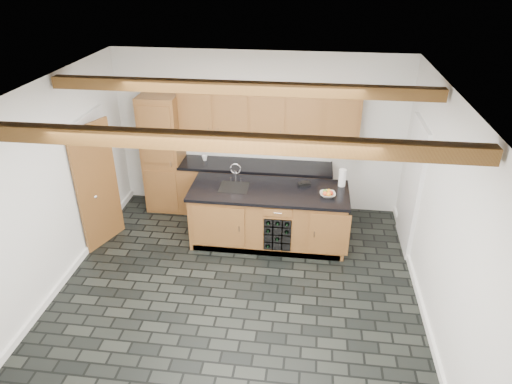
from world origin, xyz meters
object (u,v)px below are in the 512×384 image
paper_towel (342,178)px  fruit_bowl (328,195)px  kitchen_scale (304,184)px  island (269,216)px

paper_towel → fruit_bowl: bearing=-120.6°
kitchen_scale → island: bearing=-178.8°
fruit_bowl → paper_towel: bearing=59.4°
island → fruit_bowl: fruit_bowl is taller
island → paper_towel: 1.30m
kitchen_scale → paper_towel: size_ratio=0.77×
kitchen_scale → fruit_bowl: (0.36, -0.32, 0.00)m
island → kitchen_scale: kitchen_scale is taller
fruit_bowl → paper_towel: paper_towel is taller
kitchen_scale → fruit_bowl: size_ratio=0.92×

